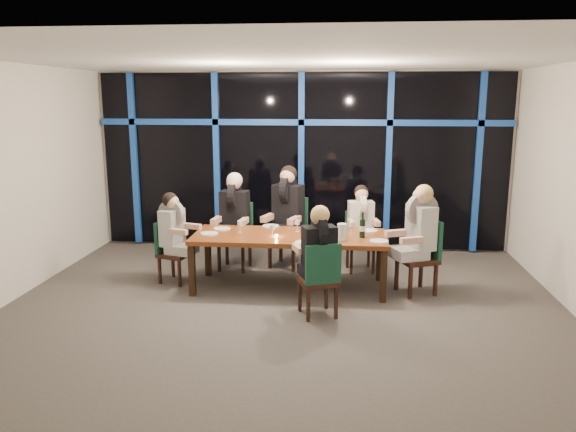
{
  "coord_description": "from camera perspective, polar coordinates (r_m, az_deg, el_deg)",
  "views": [
    {
      "loc": [
        0.7,
        -6.52,
        2.56
      ],
      "look_at": [
        0.0,
        0.6,
        1.05
      ],
      "focal_mm": 35.0,
      "sensor_mm": 36.0,
      "label": 1
    }
  ],
  "objects": [
    {
      "name": "wine_glass_c",
      "position": [
        7.54,
        2.94,
        -1.02
      ],
      "size": [
        0.07,
        0.07,
        0.17
      ],
      "color": "silver",
      "rests_on": "dining_table"
    },
    {
      "name": "wine_glass_d",
      "position": [
        7.7,
        -4.92,
        -0.85
      ],
      "size": [
        0.06,
        0.06,
        0.16
      ],
      "color": "silver",
      "rests_on": "dining_table"
    },
    {
      "name": "water_pitcher",
      "position": [
        7.27,
        5.51,
        -1.65
      ],
      "size": [
        0.14,
        0.12,
        0.22
      ],
      "rotation": [
        0.0,
        0.0,
        -0.21
      ],
      "color": "white",
      "rests_on": "dining_table"
    },
    {
      "name": "plate_end_left",
      "position": [
        7.68,
        -7.99,
        -1.77
      ],
      "size": [
        0.24,
        0.24,
        0.01
      ],
      "primitive_type": "cylinder",
      "color": "white",
      "rests_on": "dining_table"
    },
    {
      "name": "chair_far_right",
      "position": [
        8.52,
        7.29,
        -2.19
      ],
      "size": [
        0.47,
        0.47,
        0.89
      ],
      "rotation": [
        0.0,
        0.0,
        0.17
      ],
      "color": "black",
      "rests_on": "ground"
    },
    {
      "name": "diner_far_right",
      "position": [
        8.37,
        7.45,
        0.04
      ],
      "size": [
        0.48,
        0.59,
        0.86
      ],
      "rotation": [
        0.0,
        0.0,
        0.17
      ],
      "color": "beige",
      "rests_on": "ground"
    },
    {
      "name": "plate_far_right",
      "position": [
        7.86,
        8.25,
        -1.47
      ],
      "size": [
        0.24,
        0.24,
        0.01
      ],
      "primitive_type": "cylinder",
      "color": "white",
      "rests_on": "dining_table"
    },
    {
      "name": "room",
      "position": [
        6.58,
        -0.52,
        7.25
      ],
      "size": [
        7.04,
        7.0,
        3.02
      ],
      "color": "#504B46",
      "rests_on": "ground"
    },
    {
      "name": "chair_far_left",
      "position": [
        8.58,
        -5.29,
        -1.6
      ],
      "size": [
        0.52,
        0.52,
        1.0
      ],
      "rotation": [
        0.0,
        0.0,
        -0.12
      ],
      "color": "black",
      "rests_on": "ground"
    },
    {
      "name": "dining_table",
      "position": [
        7.59,
        0.15,
        -2.41
      ],
      "size": [
        2.6,
        1.0,
        0.75
      ],
      "color": "brown",
      "rests_on": "ground"
    },
    {
      "name": "diner_near_mid",
      "position": [
        6.58,
        3.1,
        -2.88
      ],
      "size": [
        0.56,
        0.63,
        0.9
      ],
      "rotation": [
        0.0,
        0.0,
        3.51
      ],
      "color": "black",
      "rests_on": "ground"
    },
    {
      "name": "wine_bottle",
      "position": [
        7.45,
        7.57,
        -1.21
      ],
      "size": [
        0.08,
        0.08,
        0.34
      ],
      "rotation": [
        0.0,
        0.0,
        0.12
      ],
      "color": "black",
      "rests_on": "dining_table"
    },
    {
      "name": "diner_far_mid",
      "position": [
        8.49,
        -0.1,
        1.44
      ],
      "size": [
        0.64,
        0.73,
        1.04
      ],
      "rotation": [
        0.0,
        0.0,
        -0.33
      ],
      "color": "black",
      "rests_on": "ground"
    },
    {
      "name": "diner_end_right",
      "position": [
        7.52,
        13.13,
        -0.74
      ],
      "size": [
        0.68,
        0.62,
        0.97
      ],
      "rotation": [
        0.0,
        0.0,
        5.11
      ],
      "color": "black",
      "rests_on": "ground"
    },
    {
      "name": "plate_end_right",
      "position": [
        7.3,
        9.23,
        -2.53
      ],
      "size": [
        0.24,
        0.24,
        0.01
      ],
      "primitive_type": "cylinder",
      "color": "white",
      "rests_on": "dining_table"
    },
    {
      "name": "tea_light",
      "position": [
        7.46,
        -1.2,
        -2.01
      ],
      "size": [
        0.04,
        0.04,
        0.03
      ],
      "primitive_type": "cylinder",
      "color": "#F49E49",
      "rests_on": "dining_table"
    },
    {
      "name": "plate_near_mid",
      "position": [
        7.13,
        1.64,
        -2.72
      ],
      "size": [
        0.24,
        0.24,
        0.01
      ],
      "primitive_type": "cylinder",
      "color": "white",
      "rests_on": "dining_table"
    },
    {
      "name": "wine_glass_e",
      "position": [
        7.66,
        6.45,
        -0.91
      ],
      "size": [
        0.06,
        0.06,
        0.16
      ],
      "color": "white",
      "rests_on": "dining_table"
    },
    {
      "name": "plate_far_mid",
      "position": [
        8.05,
        -1.76,
        -1.03
      ],
      "size": [
        0.24,
        0.24,
        0.01
      ],
      "primitive_type": "cylinder",
      "color": "white",
      "rests_on": "dining_table"
    },
    {
      "name": "window_wall",
      "position": [
        9.53,
        1.45,
        5.84
      ],
      "size": [
        6.86,
        0.43,
        2.94
      ],
      "color": "black",
      "rests_on": "ground"
    },
    {
      "name": "chair_far_mid",
      "position": [
        8.66,
        0.15,
        -1.2
      ],
      "size": [
        0.63,
        0.63,
        1.06
      ],
      "rotation": [
        0.0,
        0.0,
        -0.33
      ],
      "color": "black",
      "rests_on": "ground"
    },
    {
      "name": "wine_glass_b",
      "position": [
        7.72,
        0.96,
        -0.72
      ],
      "size": [
        0.06,
        0.06,
        0.16
      ],
      "color": "silver",
      "rests_on": "dining_table"
    },
    {
      "name": "diner_end_left",
      "position": [
        7.96,
        -11.51,
        -0.82
      ],
      "size": [
        0.59,
        0.51,
        0.85
      ],
      "rotation": [
        0.0,
        0.0,
        1.27
      ],
      "color": "black",
      "rests_on": "ground"
    },
    {
      "name": "chair_end_left",
      "position": [
        8.08,
        -11.84,
        -3.19
      ],
      "size": [
        0.51,
        0.51,
        0.87
      ],
      "rotation": [
        0.0,
        0.0,
        1.27
      ],
      "color": "black",
      "rests_on": "ground"
    },
    {
      "name": "diner_far_left",
      "position": [
        8.42,
        -5.52,
        0.9
      ],
      "size": [
        0.53,
        0.65,
        0.98
      ],
      "rotation": [
        0.0,
        0.0,
        -0.12
      ],
      "color": "black",
      "rests_on": "ground"
    },
    {
      "name": "chair_end_right",
      "position": [
        7.66,
        13.54,
        -3.58
      ],
      "size": [
        0.61,
        0.61,
        1.0
      ],
      "rotation": [
        0.0,
        0.0,
        5.11
      ],
      "color": "black",
      "rests_on": "ground"
    },
    {
      "name": "chair_near_mid",
      "position": [
        6.61,
        3.28,
        -6.11
      ],
      "size": [
        0.55,
        0.55,
        0.92
      ],
      "rotation": [
        0.0,
        0.0,
        3.51
      ],
      "color": "black",
      "rests_on": "ground"
    },
    {
      "name": "plate_far_left",
      "position": [
        7.94,
        -6.72,
        -1.28
      ],
      "size": [
        0.24,
        0.24,
        0.01
      ],
      "primitive_type": "cylinder",
      "color": "white",
      "rests_on": "dining_table"
    },
    {
      "name": "wine_glass_a",
      "position": [
        7.42,
        -1.61,
        -1.28
      ],
      "size": [
        0.06,
        0.06,
        0.16
      ],
      "color": "silver",
      "rests_on": "dining_table"
    }
  ]
}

